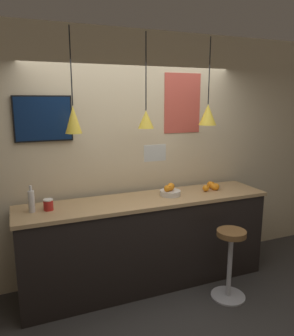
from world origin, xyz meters
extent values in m
plane|color=#33302D|center=(0.00, 0.00, 0.00)|extent=(14.00, 14.00, 0.00)
cube|color=beige|center=(0.00, 1.10, 1.45)|extent=(8.00, 0.06, 2.90)
cube|color=black|center=(0.00, 0.68, 0.50)|extent=(2.80, 0.58, 1.00)
cube|color=tan|center=(0.00, 0.68, 1.02)|extent=(2.84, 0.62, 0.04)
cylinder|color=#B7B7BC|center=(0.72, 0.09, 0.01)|extent=(0.37, 0.37, 0.02)
cylinder|color=#B7B7BC|center=(0.72, 0.09, 0.37)|extent=(0.05, 0.05, 0.69)
cylinder|color=brown|center=(0.72, 0.09, 0.74)|extent=(0.31, 0.31, 0.06)
cylinder|color=beige|center=(0.30, 0.70, 1.07)|extent=(0.24, 0.24, 0.06)
sphere|color=orange|center=(0.31, 0.71, 1.14)|extent=(0.09, 0.09, 0.09)
sphere|color=orange|center=(0.24, 0.67, 1.13)|extent=(0.08, 0.08, 0.08)
sphere|color=orange|center=(0.29, 0.70, 1.13)|extent=(0.08, 0.08, 0.08)
sphere|color=orange|center=(0.91, 0.69, 1.08)|extent=(0.08, 0.08, 0.08)
sphere|color=orange|center=(0.91, 0.69, 1.08)|extent=(0.08, 0.08, 0.08)
sphere|color=orange|center=(0.91, 0.82, 1.08)|extent=(0.08, 0.08, 0.08)
sphere|color=orange|center=(0.91, 0.78, 1.08)|extent=(0.08, 0.08, 0.08)
sphere|color=orange|center=(0.91, 0.80, 1.07)|extent=(0.07, 0.07, 0.07)
sphere|color=orange|center=(0.89, 0.70, 1.08)|extent=(0.08, 0.08, 0.08)
sphere|color=orange|center=(0.77, 0.69, 1.08)|extent=(0.08, 0.08, 0.08)
cylinder|color=silver|center=(-1.21, 0.70, 1.14)|extent=(0.06, 0.06, 0.22)
cylinder|color=silver|center=(-1.21, 0.70, 1.28)|extent=(0.03, 0.03, 0.05)
cylinder|color=red|center=(-1.06, 0.70, 1.09)|extent=(0.10, 0.10, 0.10)
cylinder|color=white|center=(-1.06, 0.70, 1.14)|extent=(0.10, 0.10, 0.01)
cylinder|color=black|center=(-0.77, 0.71, 2.43)|extent=(0.01, 0.01, 0.74)
cone|color=gold|center=(-0.77, 0.71, 1.93)|extent=(0.17, 0.17, 0.27)
sphere|color=#F9EFCC|center=(-0.77, 0.71, 1.81)|extent=(0.04, 0.04, 0.04)
cylinder|color=black|center=(0.00, 0.71, 2.40)|extent=(0.01, 0.01, 0.79)
cone|color=gold|center=(0.00, 0.71, 1.91)|extent=(0.17, 0.17, 0.19)
sphere|color=#F9EFCC|center=(0.00, 0.71, 1.84)|extent=(0.04, 0.04, 0.04)
cylinder|color=black|center=(0.77, 0.71, 2.43)|extent=(0.01, 0.01, 0.73)
cone|color=gold|center=(0.77, 0.71, 1.95)|extent=(0.21, 0.21, 0.24)
sphere|color=#F9EFCC|center=(0.77, 0.71, 1.85)|extent=(0.04, 0.04, 0.04)
cube|color=black|center=(-1.02, 1.05, 1.92)|extent=(0.60, 0.04, 0.48)
cube|color=#0F2347|center=(-1.02, 1.04, 1.92)|extent=(0.57, 0.01, 0.45)
cube|color=silver|center=(-0.01, 0.45, 1.59)|extent=(0.24, 0.01, 0.17)
cube|color=#C64C3D|center=(0.63, 1.07, 2.07)|extent=(0.49, 0.01, 0.72)
camera|label=1|loc=(-1.33, -2.56, 2.13)|focal=35.00mm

